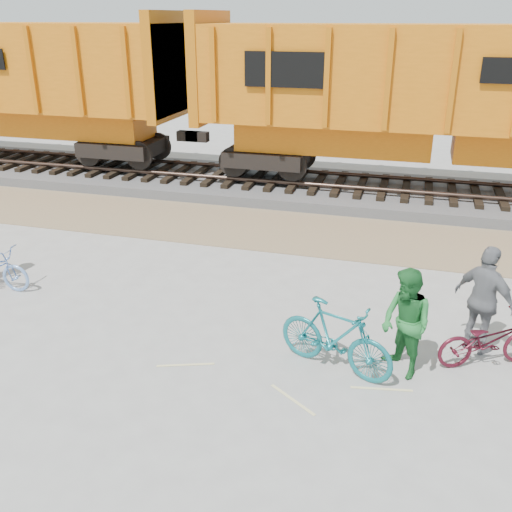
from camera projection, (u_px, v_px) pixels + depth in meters
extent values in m
plane|color=#9E9E99|center=(261.00, 348.00, 9.37)|extent=(120.00, 120.00, 0.00)
cube|color=#897255|center=(319.00, 234.00, 14.24)|extent=(120.00, 3.00, 0.02)
cube|color=slate|center=(339.00, 190.00, 17.29)|extent=(120.00, 4.00, 0.30)
cube|color=black|center=(143.00, 169.00, 18.83)|extent=(0.22, 2.60, 0.12)
cube|color=black|center=(340.00, 184.00, 17.20)|extent=(0.22, 2.60, 0.12)
cylinder|color=#382821|center=(336.00, 186.00, 16.52)|extent=(120.00, 0.12, 0.12)
cylinder|color=#382821|center=(343.00, 174.00, 17.80)|extent=(120.00, 0.12, 0.12)
cube|color=#B35D0B|center=(170.00, 66.00, 17.27)|extent=(0.30, 3.06, 3.10)
cube|color=black|center=(439.00, 171.00, 16.27)|extent=(11.20, 2.20, 0.80)
cube|color=orange|center=(443.00, 142.00, 15.94)|extent=(11.76, 1.65, 0.90)
cube|color=orange|center=(451.00, 76.00, 15.26)|extent=(14.00, 3.00, 2.60)
cube|color=#B35D0B|center=(210.00, 67.00, 16.94)|extent=(0.30, 3.06, 3.10)
cube|color=black|center=(285.00, 70.00, 14.84)|extent=(2.20, 0.04, 0.90)
imported|color=#146870|center=(335.00, 337.00, 8.59)|extent=(1.96, 1.15, 1.14)
imported|color=#460F1C|center=(489.00, 340.00, 8.77)|extent=(1.72, 1.20, 0.86)
imported|color=#1F6A2D|center=(406.00, 324.00, 8.41)|extent=(1.03, 1.05, 1.70)
imported|color=slate|center=(484.00, 300.00, 8.96)|extent=(1.10, 1.01, 1.81)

